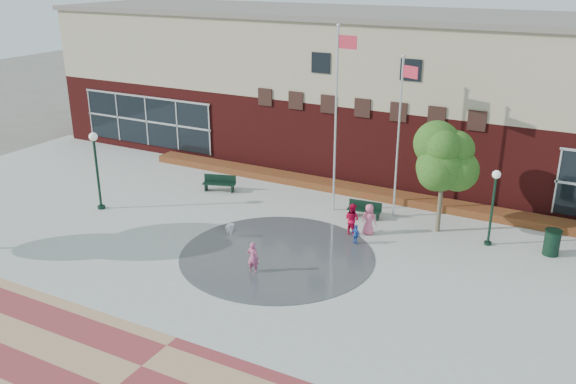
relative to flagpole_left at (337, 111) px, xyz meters
The scene contains 19 objects.
ground 10.24m from the flagpole_left, 90.52° to the right, with size 120.00×120.00×0.00m, color #666056.
plaza_concrete 7.07m from the flagpole_left, 90.94° to the right, with size 46.00×18.00×0.01m, color #A8A8A0.
splash_pad 7.79m from the flagpole_left, 90.78° to the right, with size 8.40×8.40×0.01m, color #383A3D.
library_building 8.64m from the flagpole_left, 90.53° to the left, with size 44.40×10.40×9.20m.
flower_bed 5.84m from the flagpole_left, 91.66° to the left, with size 26.00×1.20×0.40m, color #A20D16.
flagpole_left is the anchor object (origin of this frame).
flagpole_right 3.12m from the flagpole_left, 12.24° to the left, with size 0.91×0.47×7.96m.
lamp_left 12.23m from the flagpole_left, 153.01° to the right, with size 0.43×0.43×4.04m.
lamp_right 8.30m from the flagpole_left, ahead, with size 0.37×0.37×3.52m.
bench_left 8.31m from the flagpole_left, behind, with size 1.88×1.02×0.91m.
bench_mid 5.17m from the flagpole_left, ahead, with size 1.70×0.62×0.84m.
trash_can 11.28m from the flagpole_left, ahead, with size 0.72×0.72×1.17m.
tree_mid 5.57m from the flagpole_left, ahead, with size 2.94×2.94×4.95m.
water_jet_a 7.90m from the flagpole_left, 118.02° to the right, with size 0.34×0.34×0.65m, color white.
water_jet_b 7.92m from the flagpole_left, 120.54° to the right, with size 0.20×0.20×0.46m, color white.
child_splash 8.87m from the flagpole_left, 91.46° to the right, with size 0.49×0.32×1.35m, color #C24F7A.
adult_red 5.32m from the flagpole_left, 50.44° to the right, with size 0.74×0.58×1.53m, color red.
adult_pink 5.46m from the flagpole_left, 36.36° to the right, with size 0.73×0.47×1.48m, color #EF6688.
child_blue 6.20m from the flagpole_left, 52.32° to the right, with size 0.55×0.23×0.94m, color blue.
Camera 1 is at (11.52, -17.64, 11.82)m, focal length 38.00 mm.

